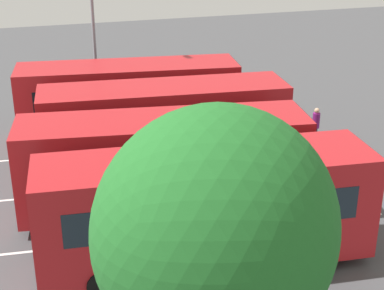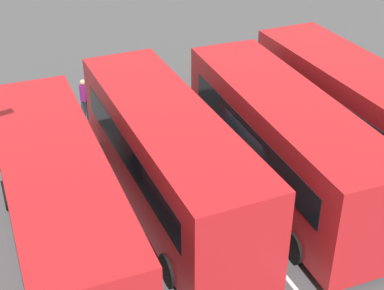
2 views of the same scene
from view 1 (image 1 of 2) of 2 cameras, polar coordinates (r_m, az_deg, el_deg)
The scene contains 11 objects.
ground_plane at distance 22.24m, azimuth -2.59°, elevation -3.97°, with size 66.03×66.03×0.00m, color #424244.
bus_far_left at distance 16.89m, azimuth 1.48°, elevation -6.01°, with size 9.79×3.42×3.39m.
bus_center_left at distance 19.72m, azimuth -2.65°, elevation -1.64°, with size 9.84×3.86×3.39m.
bus_center_right at distance 23.11m, azimuth -2.61°, elevation 2.08°, with size 9.79×3.46×3.39m.
bus_far_right at distance 26.26m, azimuth -6.07°, elevation 4.52°, with size 9.83×3.74×3.39m.
pedestrian at distance 26.02m, azimuth 11.92°, elevation 2.04°, with size 0.37×0.37×1.74m.
street_lamp at distance 28.86m, azimuth -9.45°, elevation 11.61°, with size 0.48×2.59×7.98m.
depot_tree at distance 10.21m, azimuth 2.29°, elevation -8.57°, with size 4.32×3.88×6.94m.
lane_stripe_outer_left at distance 19.17m, azimuth 0.26°, elevation -8.61°, with size 13.13×0.12×0.01m, color silver.
lane_stripe_inner_left at distance 22.24m, azimuth -2.59°, elevation -3.96°, with size 13.13×0.12×0.01m, color silver.
lane_stripe_inner_right at distance 25.46m, azimuth -4.71°, elevation -0.46°, with size 13.13×0.12×0.01m, color silver.
Camera 1 is at (-4.98, -19.28, 9.92)m, focal length 54.99 mm.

